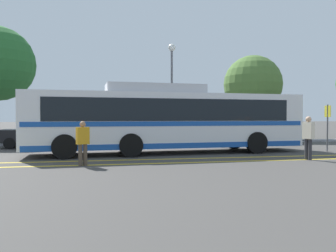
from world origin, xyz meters
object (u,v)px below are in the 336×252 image
object	(u,v)px
transit_bus	(168,119)
pedestrian_1	(308,135)
street_lamp	(172,74)
tree_0	(253,85)
parked_car_3	(263,133)
pedestrian_2	(83,141)
bus_stop_sign	(328,122)
parked_car_2	(161,133)
parked_car_1	(41,134)

from	to	relation	value
transit_bus	pedestrian_1	world-z (taller)	transit_bus
street_lamp	tree_0	world-z (taller)	tree_0
parked_car_3	pedestrian_1	size ratio (longest dim) A/B	2.56
pedestrian_2	bus_stop_sign	xyz separation A→B (m)	(11.41, 2.71, 0.59)
transit_bus	parked_car_2	size ratio (longest dim) A/B	3.02
pedestrian_1	parked_car_2	bearing A→B (deg)	-166.61
pedestrian_2	tree_0	xyz separation A→B (m)	(11.90, 12.23, 3.35)
parked_car_3	pedestrian_2	distance (m)	13.03
parked_car_1	pedestrian_2	size ratio (longest dim) A/B	2.87
parked_car_1	pedestrian_1	size ratio (longest dim) A/B	2.59
parked_car_2	pedestrian_2	size ratio (longest dim) A/B	2.82
parked_car_1	bus_stop_sign	bearing A→B (deg)	-105.39
parked_car_3	bus_stop_sign	bearing A→B (deg)	-171.05
bus_stop_sign	tree_0	xyz separation A→B (m)	(0.49, 9.52, 2.76)
parked_car_2	pedestrian_1	bearing A→B (deg)	-147.74
parked_car_3	bus_stop_sign	distance (m)	5.13
parked_car_3	pedestrian_2	size ratio (longest dim) A/B	2.84
pedestrian_2	tree_0	bearing A→B (deg)	-156.36
parked_car_3	bus_stop_sign	xyz separation A→B (m)	(0.90, -4.99, 0.75)
transit_bus	tree_0	xyz separation A→B (m)	(8.30, 8.81, 2.62)
parked_car_3	pedestrian_1	xyz separation A→B (m)	(-1.91, -7.68, 0.27)
transit_bus	parked_car_3	bearing A→B (deg)	117.96
parked_car_3	parked_car_2	bearing A→B (deg)	88.88
pedestrian_1	bus_stop_sign	distance (m)	3.92
parked_car_2	tree_0	distance (m)	9.79
pedestrian_2	parked_car_2	bearing A→B (deg)	-139.47
street_lamp	pedestrian_2	bearing A→B (deg)	-118.13
transit_bus	parked_car_1	world-z (taller)	transit_bus
parked_car_2	tree_0	xyz separation A→B (m)	(7.93, 4.55, 3.50)
transit_bus	tree_0	distance (m)	12.39
parked_car_2	pedestrian_1	distance (m)	8.95
pedestrian_1	pedestrian_2	world-z (taller)	pedestrian_1
parked_car_2	pedestrian_1	size ratio (longest dim) A/B	2.54
parked_car_1	parked_car_3	xyz separation A→B (m)	(13.30, 0.24, -0.07)
transit_bus	parked_car_1	size ratio (longest dim) A/B	2.97
transit_bus	bus_stop_sign	bearing A→B (deg)	81.00
pedestrian_1	tree_0	bearing A→B (deg)	147.12
parked_car_2	street_lamp	world-z (taller)	street_lamp
parked_car_3	street_lamp	xyz separation A→B (m)	(-5.59, 1.49, 3.78)
bus_stop_sign	street_lamp	bearing A→B (deg)	-138.75
pedestrian_2	street_lamp	size ratio (longest dim) A/B	0.24
parked_car_3	street_lamp	distance (m)	6.92
parked_car_1	parked_car_3	bearing A→B (deg)	-85.87
parked_car_3	tree_0	distance (m)	5.89
parked_car_3	pedestrian_1	bearing A→B (deg)	164.74
pedestrian_1	tree_0	size ratio (longest dim) A/B	0.26
pedestrian_1	street_lamp	xyz separation A→B (m)	(-3.68, 9.17, 3.52)
parked_car_3	tree_0	size ratio (longest dim) A/B	0.68
parked_car_3	tree_0	bearing A→B (deg)	-18.36
parked_car_3	pedestrian_1	world-z (taller)	pedestrian_1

